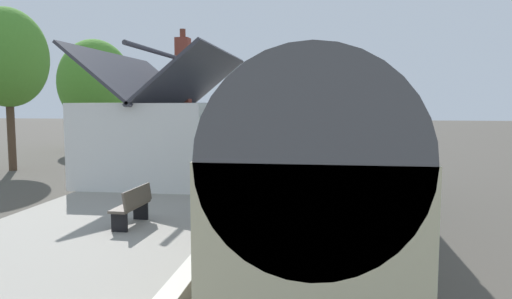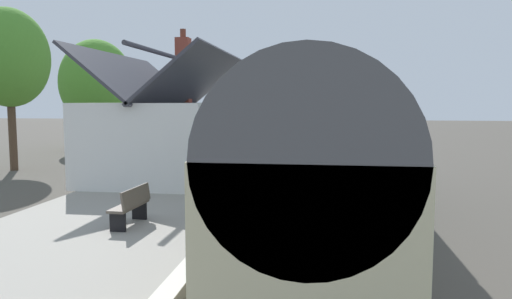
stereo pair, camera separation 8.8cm
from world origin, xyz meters
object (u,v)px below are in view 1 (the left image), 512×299
at_px(station_building, 168,135).
at_px(planter_by_door, 258,143).
at_px(planter_edge_far, 276,140).
at_px(train, 318,152).
at_px(bench_mid_platform, 238,150).
at_px(bench_by_lamp, 249,142).
at_px(bench_near_building, 133,205).
at_px(lamp_post_platform, 267,112).
at_px(tree_mid_background, 8,58).
at_px(tree_far_right, 95,83).
at_px(planter_under_sign, 207,143).

xyz_separation_m(station_building, planter_by_door, (11.59, -1.87, -1.27)).
relative_size(station_building, planter_edge_far, 10.31).
xyz_separation_m(train, planter_edge_far, (16.55, 2.87, -0.96)).
bearing_deg(planter_edge_far, bench_mid_platform, 171.62).
height_order(station_building, bench_by_lamp, station_building).
bearing_deg(bench_near_building, lamp_post_platform, -4.82).
xyz_separation_m(tree_mid_background, tree_far_right, (10.90, 0.57, -0.87)).
relative_size(planter_by_door, tree_mid_background, 0.10).
bearing_deg(train, lamp_post_platform, 14.07).
xyz_separation_m(train, planter_by_door, (15.15, 3.84, -1.09)).
distance_m(bench_mid_platform, tree_mid_background, 13.27).
height_order(bench_near_building, planter_under_sign, bench_near_building).
height_order(lamp_post_platform, tree_far_right, tree_far_right).
xyz_separation_m(station_building, bench_by_lamp, (9.74, -1.59, -1.06)).
bearing_deg(tree_far_right, planter_edge_far, -105.43).
xyz_separation_m(planter_by_door, tree_far_right, (5.29, 13.14, 3.98)).
bearing_deg(train, bench_mid_platform, 24.02).
relative_size(planter_by_door, planter_under_sign, 1.31).
height_order(planter_under_sign, lamp_post_platform, lamp_post_platform).
xyz_separation_m(planter_by_door, lamp_post_platform, (-3.77, -0.99, 2.04)).
bearing_deg(lamp_post_platform, planter_under_sign, 52.68).
xyz_separation_m(train, bench_mid_platform, (8.95, 3.99, -0.87)).
distance_m(planter_under_sign, planter_edge_far, 4.54).
xyz_separation_m(planter_under_sign, lamp_post_platform, (-3.10, -4.06, 1.96)).
bearing_deg(bench_by_lamp, bench_near_building, 179.98).
distance_m(bench_near_building, tree_far_right, 27.70).
height_order(planter_by_door, tree_far_right, tree_far_right).
bearing_deg(tree_far_right, bench_mid_platform, -131.50).
distance_m(bench_by_lamp, planter_under_sign, 3.03).
distance_m(station_building, planter_by_door, 11.80).
height_order(planter_by_door, planter_under_sign, planter_under_sign).
height_order(bench_near_building, planter_edge_far, bench_near_building).
relative_size(train, planter_under_sign, 26.45).
bearing_deg(bench_near_building, planter_by_door, -0.87).
relative_size(train, bench_near_building, 12.62).
bearing_deg(station_building, planter_edge_far, -12.35).
xyz_separation_m(station_building, planter_under_sign, (10.92, 1.20, -1.20)).
relative_size(train, bench_mid_platform, 12.72).
relative_size(bench_near_building, planter_under_sign, 2.10).
height_order(tree_mid_background, tree_far_right, tree_mid_background).
relative_size(bench_mid_platform, planter_by_door, 1.59).
bearing_deg(train, tree_far_right, 39.71).
height_order(bench_mid_platform, planter_by_door, bench_mid_platform).
height_order(planter_under_sign, planter_edge_far, planter_edge_far).
xyz_separation_m(bench_mid_platform, planter_under_sign, (5.53, 2.93, -0.14)).
relative_size(bench_near_building, planter_by_door, 1.60).
height_order(planter_edge_far, tree_mid_background, tree_mid_background).
distance_m(bench_near_building, planter_under_sign, 18.49).
xyz_separation_m(bench_near_building, tree_mid_background, (13.34, 12.28, 4.64)).
bearing_deg(planter_under_sign, tree_far_right, 59.37).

